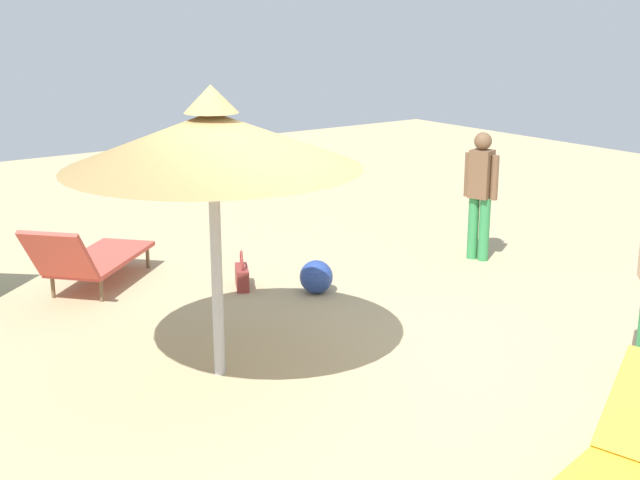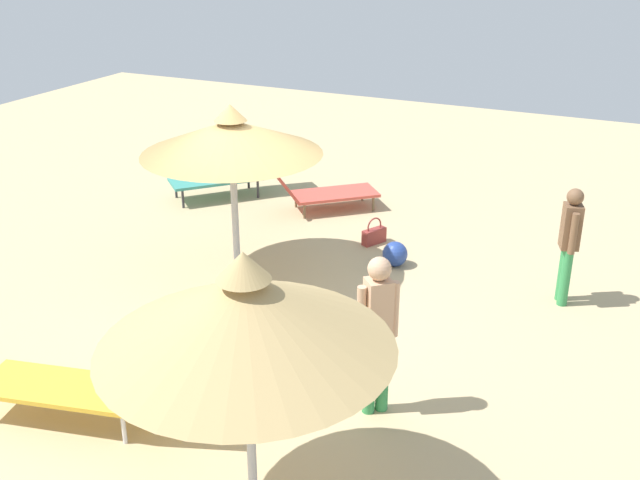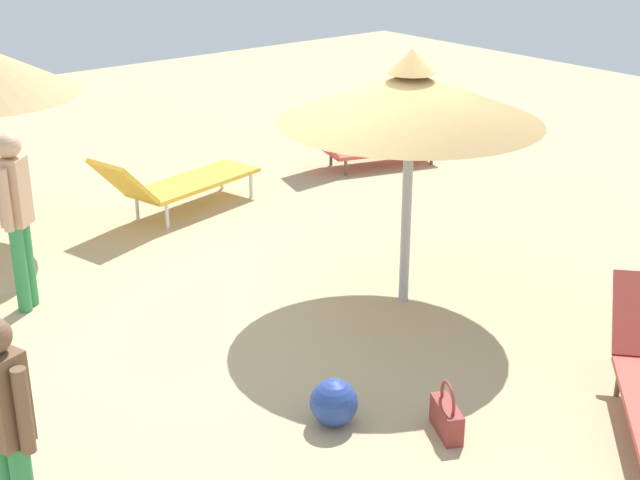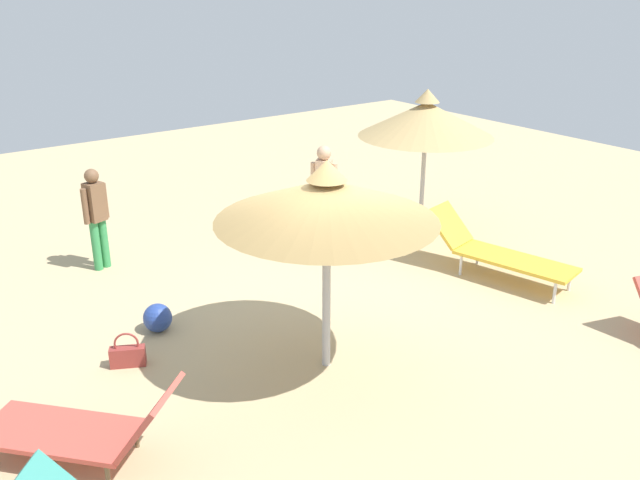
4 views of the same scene
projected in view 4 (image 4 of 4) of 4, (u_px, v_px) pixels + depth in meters
The scene contains 9 objects.
ground at pixel (324, 331), 8.74m from camera, with size 24.00×24.00×0.10m, color tan.
parasol_umbrella_edge at pixel (426, 119), 11.30m from camera, with size 2.27×2.27×2.47m.
parasol_umbrella_center at pixel (327, 200), 7.17m from camera, with size 2.42×2.42×2.45m.
lounge_chair_far_right at pixel (496, 251), 10.03m from camera, with size 2.33×1.11×0.91m.
lounge_chair_back at pixel (87, 428), 6.20m from camera, with size 1.85×1.75×0.88m.
person_standing_near_right at pixel (324, 191), 10.91m from camera, with size 0.34×0.33×1.72m.
person_standing_near_left at pixel (96, 214), 10.17m from camera, with size 0.29×0.42×1.58m.
handbag at pixel (128, 355), 7.83m from camera, with size 0.30×0.42×0.43m.
beach_ball at pixel (158, 318), 8.58m from camera, with size 0.37×0.37×0.37m, color navy.
Camera 4 is at (6.16, -4.63, 4.25)m, focal length 38.15 mm.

